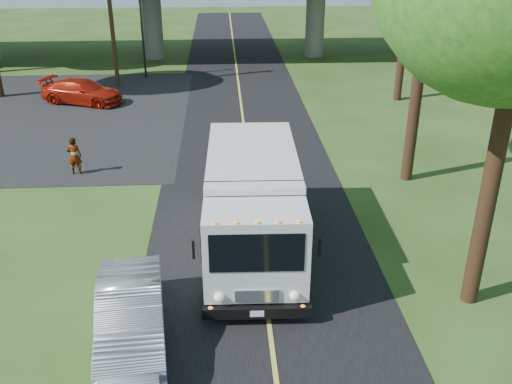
{
  "coord_description": "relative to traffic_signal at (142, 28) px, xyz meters",
  "views": [
    {
      "loc": [
        -1.04,
        -11.36,
        9.28
      ],
      "look_at": [
        -0.06,
        4.76,
        1.6
      ],
      "focal_mm": 40.0,
      "sensor_mm": 36.0,
      "label": 1
    }
  ],
  "objects": [
    {
      "name": "pedestrian",
      "position": [
        -1.02,
        -15.73,
        -2.42
      ],
      "size": [
        0.57,
        0.37,
        1.56
      ],
      "primitive_type": "imported",
      "rotation": [
        0.0,
        0.0,
        3.14
      ],
      "color": "gray",
      "rests_on": "ground"
    },
    {
      "name": "lane_line",
      "position": [
        6.0,
        -16.0,
        -3.17
      ],
      "size": [
        0.12,
        90.0,
        0.01
      ],
      "primitive_type": "cube",
      "color": "gold",
      "rests_on": "road"
    },
    {
      "name": "ground",
      "position": [
        6.0,
        -26.0,
        -3.2
      ],
      "size": [
        120.0,
        120.0,
        0.0
      ],
      "primitive_type": "plane",
      "color": "#2B3E16",
      "rests_on": "ground"
    },
    {
      "name": "step_van",
      "position": [
        5.79,
        -22.2,
        -1.52
      ],
      "size": [
        2.9,
        7.42,
        3.08
      ],
      "rotation": [
        0.0,
        0.0,
        -0.03
      ],
      "color": "silver",
      "rests_on": "ground"
    },
    {
      "name": "road",
      "position": [
        6.0,
        -16.0,
        -3.19
      ],
      "size": [
        7.0,
        90.0,
        0.02
      ],
      "primitive_type": "cube",
      "color": "black",
      "rests_on": "ground"
    },
    {
      "name": "utility_pole",
      "position": [
        -1.5,
        -2.0,
        1.4
      ],
      "size": [
        1.6,
        0.26,
        9.0
      ],
      "color": "#472D19",
      "rests_on": "ground"
    },
    {
      "name": "parking_lot",
      "position": [
        -5.0,
        -8.0,
        -3.19
      ],
      "size": [
        16.0,
        18.0,
        0.01
      ],
      "primitive_type": "cube",
      "color": "black",
      "rests_on": "ground"
    },
    {
      "name": "silver_sedan",
      "position": [
        2.63,
        -26.15,
        -2.47
      ],
      "size": [
        2.09,
        4.6,
        1.46
      ],
      "primitive_type": "imported",
      "rotation": [
        0.0,
        0.0,
        0.13
      ],
      "color": "#92959A",
      "rests_on": "ground"
    },
    {
      "name": "red_sedan",
      "position": [
        -2.87,
        -5.61,
        -2.53
      ],
      "size": [
        5.0,
        3.34,
        1.35
      ],
      "primitive_type": "imported",
      "rotation": [
        0.0,
        0.0,
        1.23
      ],
      "color": "#9B1809",
      "rests_on": "ground"
    },
    {
      "name": "traffic_signal",
      "position": [
        0.0,
        0.0,
        0.0
      ],
      "size": [
        0.18,
        0.22,
        5.2
      ],
      "color": "black",
      "rests_on": "ground"
    }
  ]
}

